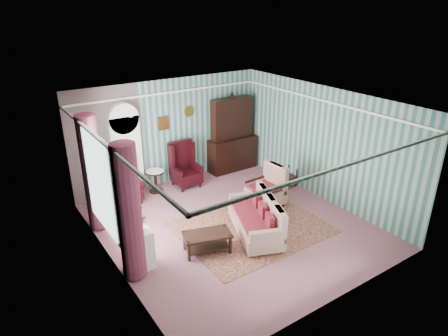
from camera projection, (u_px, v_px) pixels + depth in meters
floor at (232, 226)px, 9.20m from camera, size 6.00×6.00×0.00m
room_shell at (204, 147)px, 8.23m from camera, size 5.53×6.02×2.91m
bookcase at (126, 155)px, 10.24m from camera, size 0.80×0.28×2.24m
dresser_hutch at (233, 132)px, 11.79m from camera, size 1.50×0.56×2.36m
wingback_left at (125, 180)px, 10.00m from camera, size 0.76×0.80×1.25m
wingback_right at (186, 165)px, 10.90m from camera, size 0.76×0.80×1.25m
seated_woman at (125, 181)px, 10.02m from camera, size 0.44×0.40×1.18m
round_side_table at (156, 181)px, 10.71m from camera, size 0.50×0.50×0.60m
nest_table at (287, 177)px, 11.05m from camera, size 0.45×0.38×0.54m
plant_stand at (138, 251)px, 7.58m from camera, size 0.55×0.35×0.80m
rug at (251, 227)px, 9.12m from camera, size 3.20×2.60×0.01m
sofa at (255, 216)px, 8.68m from camera, size 1.66×2.08×0.92m
floral_armchair at (266, 190)px, 9.93m from camera, size 0.81×0.91×0.88m
coffee_table at (207, 243)px, 8.18m from camera, size 1.09×0.77×0.43m
potted_plant_a at (135, 225)px, 7.26m from camera, size 0.44×0.39×0.45m
potted_plant_b at (136, 217)px, 7.47m from camera, size 0.32×0.28×0.51m
potted_plant_c at (131, 225)px, 7.34m from camera, size 0.24×0.24×0.37m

